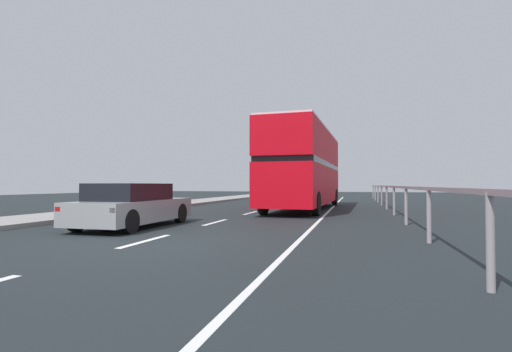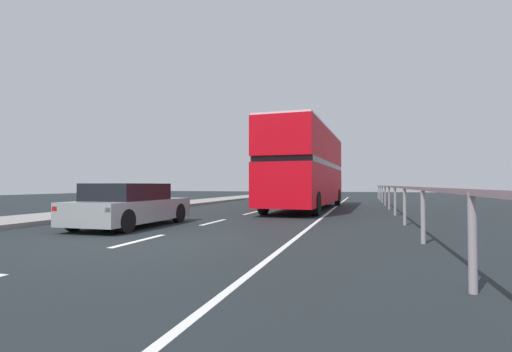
{
  "view_description": "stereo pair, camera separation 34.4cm",
  "coord_description": "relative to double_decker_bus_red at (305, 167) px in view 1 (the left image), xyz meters",
  "views": [
    {
      "loc": [
        4.61,
        -7.46,
        1.28
      ],
      "look_at": [
        0.52,
        7.69,
        1.65
      ],
      "focal_mm": 25.96,
      "sensor_mm": 36.0,
      "label": 1
    },
    {
      "loc": [
        4.94,
        -7.37,
        1.28
      ],
      "look_at": [
        0.52,
        7.69,
        1.65
      ],
      "focal_mm": 25.96,
      "sensor_mm": 36.0,
      "label": 2
    }
  ],
  "objects": [
    {
      "name": "sedan_car_ahead",
      "position": [
        -4.2,
        9.12,
        -1.57
      ],
      "size": [
        1.99,
        4.61,
        1.32
      ],
      "rotation": [
        0.0,
        0.0,
        0.04
      ],
      "color": "gray",
      "rests_on": "ground"
    },
    {
      "name": "hatchback_car_near",
      "position": [
        -3.99,
        -9.41,
        -1.57
      ],
      "size": [
        1.88,
        4.32,
        1.32
      ],
      "rotation": [
        0.0,
        0.0,
        0.01
      ],
      "color": "gray",
      "rests_on": "ground"
    },
    {
      "name": "ground_plane",
      "position": [
        -2.06,
        -11.82,
        -2.26
      ],
      "size": [
        75.17,
        120.0,
        0.1
      ],
      "primitive_type": "cube",
      "color": "black"
    },
    {
      "name": "bridge_side_railing",
      "position": [
        4.1,
        -2.82,
        -1.21
      ],
      "size": [
        0.1,
        42.0,
        1.23
      ],
      "color": "gray",
      "rests_on": "ground"
    },
    {
      "name": "double_decker_bus_red",
      "position": [
        0.0,
        0.0,
        0.0
      ],
      "size": [
        2.91,
        11.01,
        4.11
      ],
      "rotation": [
        0.0,
        0.0,
        -0.04
      ],
      "color": "red",
      "rests_on": "ground"
    },
    {
      "name": "lane_paint_markings",
      "position": [
        -0.04,
        -2.95,
        -2.21
      ],
      "size": [
        3.49,
        46.0,
        0.01
      ],
      "color": "silver",
      "rests_on": "ground"
    }
  ]
}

